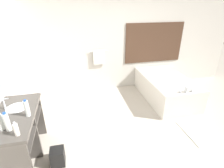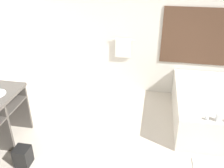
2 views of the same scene
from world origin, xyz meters
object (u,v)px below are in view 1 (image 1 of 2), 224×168
at_px(bathtub, 166,87).
at_px(waste_bin, 58,157).
at_px(soap_dispenser, 16,129).
at_px(water_bottle_1, 27,108).
at_px(water_bottle_2, 0,122).
at_px(water_bottle_3, 7,122).

height_order(bathtub, waste_bin, bathtub).
xyz_separation_m(bathtub, soap_dispenser, (-3.04, -1.81, 0.65)).
bearing_deg(water_bottle_1, water_bottle_2, -137.41).
height_order(bathtub, soap_dispenser, soap_dispenser).
distance_m(bathtub, soap_dispenser, 3.60).
bearing_deg(waste_bin, soap_dispenser, -143.94).
distance_m(bathtub, water_bottle_2, 3.71).
relative_size(bathtub, waste_bin, 6.37).
distance_m(water_bottle_2, soap_dispenser, 0.27).
bearing_deg(water_bottle_2, water_bottle_1, 42.59).
distance_m(water_bottle_3, soap_dispenser, 0.18).
relative_size(soap_dispenser, waste_bin, 0.67).
bearing_deg(soap_dispenser, water_bottle_1, 82.70).
relative_size(water_bottle_2, soap_dispenser, 1.32).
bearing_deg(water_bottle_1, water_bottle_3, -122.59).
bearing_deg(bathtub, water_bottle_3, -152.01).
height_order(bathtub, water_bottle_3, water_bottle_3).
bearing_deg(water_bottle_3, water_bottle_2, 160.36).
bearing_deg(water_bottle_1, waste_bin, -23.58).
relative_size(water_bottle_1, water_bottle_3, 0.97).
distance_m(bathtub, water_bottle_1, 3.38).
bearing_deg(water_bottle_2, waste_bin, 10.69).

